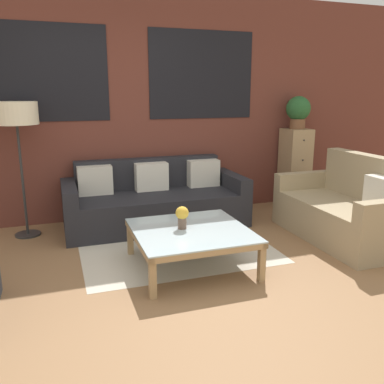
{
  "coord_description": "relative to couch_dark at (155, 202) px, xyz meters",
  "views": [
    {
      "loc": [
        -0.93,
        -2.71,
        1.59
      ],
      "look_at": [
        0.43,
        1.26,
        0.55
      ],
      "focal_mm": 38.0,
      "sensor_mm": 36.0,
      "label": 1
    }
  ],
  "objects": [
    {
      "name": "settee_vintage",
      "position": [
        1.87,
        -1.16,
        0.03
      ],
      "size": [
        0.8,
        1.54,
        0.92
      ],
      "color": "tan",
      "rests_on": "ground_plane"
    },
    {
      "name": "couch_dark",
      "position": [
        0.0,
        0.0,
        0.0
      ],
      "size": [
        2.15,
        0.88,
        0.78
      ],
      "color": "#232328",
      "rests_on": "ground_plane"
    },
    {
      "name": "potted_plant",
      "position": [
        2.1,
        0.23,
        1.06
      ],
      "size": [
        0.33,
        0.33,
        0.44
      ],
      "color": "brown",
      "rests_on": "drawer_cabinet"
    },
    {
      "name": "drawer_cabinet",
      "position": [
        2.1,
        0.23,
        0.26
      ],
      "size": [
        0.34,
        0.38,
        1.09
      ],
      "color": "tan",
      "rests_on": "ground_plane"
    },
    {
      "name": "floor_lamp",
      "position": [
        -1.47,
        0.08,
        1.03
      ],
      "size": [
        0.46,
        0.46,
        1.49
      ],
      "color": "#2D2D2D",
      "rests_on": "ground_plane"
    },
    {
      "name": "coffee_table",
      "position": [
        0.02,
        -1.33,
        0.03
      ],
      "size": [
        1.03,
        1.03,
        0.36
      ],
      "color": "silver",
      "rests_on": "ground_plane"
    },
    {
      "name": "rug",
      "position": [
        0.02,
        -0.74,
        -0.28
      ],
      "size": [
        1.94,
        1.68,
        0.0
      ],
      "color": "beige",
      "rests_on": "ground_plane"
    },
    {
      "name": "ground_plane",
      "position": [
        -0.19,
        -1.95,
        -0.28
      ],
      "size": [
        16.0,
        16.0,
        0.0
      ],
      "primitive_type": "plane",
      "color": "#8E6642"
    },
    {
      "name": "wall_back_brick",
      "position": [
        -0.19,
        0.49,
        1.12
      ],
      "size": [
        8.4,
        0.09,
        2.8
      ],
      "color": "brown",
      "rests_on": "ground_plane"
    },
    {
      "name": "flower_vase",
      "position": [
        -0.05,
        -1.28,
        0.2
      ],
      "size": [
        0.12,
        0.12,
        0.21
      ],
      "color": "brown",
      "rests_on": "coffee_table"
    }
  ]
}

